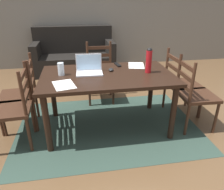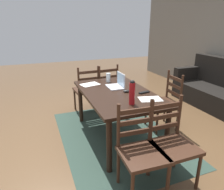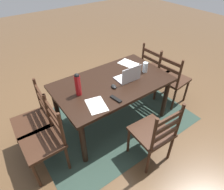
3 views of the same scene
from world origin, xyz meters
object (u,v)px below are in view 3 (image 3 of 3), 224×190
(chair_left_near, at_px, (155,70))
(laptop, at_px, (129,76))
(chair_far_head, at_px, (154,133))
(computer_mouse, at_px, (114,86))
(dining_table, at_px, (112,87))
(tv_remote, at_px, (116,99))
(chair_right_near, at_px, (35,121))
(chair_right_far, at_px, (45,141))
(water_bottle, at_px, (78,84))
(chair_left_far, at_px, (172,79))
(drinking_glass, at_px, (145,67))

(chair_left_near, xyz_separation_m, laptop, (0.88, 0.28, 0.34))
(chair_far_head, height_order, computer_mouse, chair_far_head)
(dining_table, bearing_deg, tv_remote, 60.49)
(computer_mouse, bearing_deg, tv_remote, 71.76)
(chair_right_near, bearing_deg, chair_right_far, 90.01)
(dining_table, distance_m, chair_far_head, 0.87)
(chair_far_head, relative_size, laptop, 2.90)
(chair_right_near, relative_size, laptop, 2.90)
(laptop, xyz_separation_m, water_bottle, (0.73, -0.11, 0.10))
(chair_right_far, xyz_separation_m, tv_remote, (-0.90, 0.15, 0.29))
(chair_left_near, bearing_deg, laptop, 17.77)
(dining_table, relative_size, tv_remote, 9.48)
(chair_left_far, bearing_deg, chair_far_head, 30.83)
(chair_left_far, bearing_deg, computer_mouse, -3.68)
(chair_right_far, relative_size, water_bottle, 3.06)
(chair_right_far, height_order, tv_remote, chair_right_far)
(dining_table, distance_m, chair_left_near, 1.13)
(tv_remote, bearing_deg, chair_right_far, -18.43)
(chair_left_near, xyz_separation_m, drinking_glass, (0.54, 0.25, 0.36))
(chair_right_near, height_order, water_bottle, water_bottle)
(laptop, bearing_deg, drinking_glass, -175.25)
(chair_left_near, xyz_separation_m, computer_mouse, (1.16, 0.31, 0.30))
(chair_left_far, distance_m, tv_remote, 1.33)
(chair_far_head, bearing_deg, chair_right_far, -31.10)
(chair_right_near, relative_size, water_bottle, 3.06)
(chair_left_far, xyz_separation_m, laptop, (0.88, -0.10, 0.34))
(dining_table, height_order, computer_mouse, computer_mouse)
(laptop, xyz_separation_m, computer_mouse, (0.28, 0.03, -0.04))
(laptop, height_order, water_bottle, water_bottle)
(chair_right_near, xyz_separation_m, laptop, (-1.31, 0.28, 0.34))
(chair_far_head, height_order, water_bottle, water_bottle)
(drinking_glass, bearing_deg, chair_right_near, -8.76)
(laptop, distance_m, tv_remote, 0.48)
(chair_left_near, xyz_separation_m, chair_left_far, (-0.00, 0.39, 0.00))
(chair_left_far, height_order, chair_far_head, same)
(computer_mouse, height_order, tv_remote, computer_mouse)
(laptop, xyz_separation_m, tv_remote, (0.41, 0.25, -0.05))
(chair_right_near, xyz_separation_m, drinking_glass, (-1.65, 0.25, 0.36))
(chair_left_near, height_order, tv_remote, chair_left_near)
(chair_left_near, height_order, laptop, laptop)
(chair_left_far, bearing_deg, chair_right_far, -0.12)
(dining_table, height_order, water_bottle, water_bottle)
(chair_left_far, bearing_deg, tv_remote, 6.45)
(dining_table, bearing_deg, laptop, 156.75)
(water_bottle, bearing_deg, drinking_glass, 175.66)
(chair_right_near, relative_size, chair_left_far, 1.00)
(laptop, bearing_deg, computer_mouse, 5.98)
(chair_right_far, bearing_deg, dining_table, -170.07)
(drinking_glass, bearing_deg, chair_right_far, 4.42)
(dining_table, bearing_deg, chair_right_far, 9.93)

